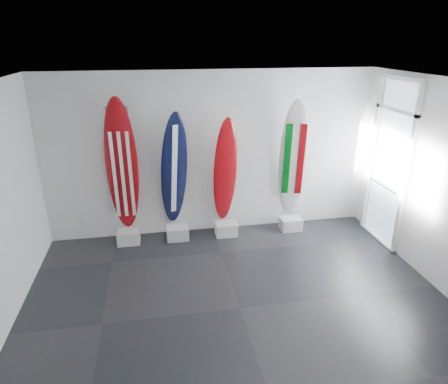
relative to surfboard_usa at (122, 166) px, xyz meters
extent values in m
plane|color=black|center=(1.60, -2.28, -1.44)|extent=(6.00, 6.00, 0.00)
plane|color=white|center=(1.60, -2.28, 1.56)|extent=(6.00, 6.00, 0.00)
plane|color=white|center=(1.60, 0.22, 0.06)|extent=(6.00, 0.00, 6.00)
plane|color=white|center=(1.60, -4.78, 0.06)|extent=(6.00, 0.00, 6.00)
cube|color=silver|center=(0.00, -0.10, -1.32)|extent=(0.40, 0.30, 0.24)
ellipsoid|color=maroon|center=(0.00, 0.00, 0.00)|extent=(0.55, 0.23, 2.40)
cube|color=silver|center=(0.89, -0.10, -1.32)|extent=(0.40, 0.30, 0.24)
ellipsoid|color=black|center=(0.89, 0.00, -0.13)|extent=(0.61, 0.58, 2.15)
cube|color=silver|center=(1.81, -0.10, -1.32)|extent=(0.40, 0.30, 0.24)
ellipsoid|color=maroon|center=(1.81, 0.00, -0.20)|extent=(0.52, 0.41, 2.01)
cube|color=silver|center=(3.08, -0.10, -1.32)|extent=(0.40, 0.30, 0.24)
ellipsoid|color=white|center=(3.08, 0.00, -0.05)|extent=(0.62, 0.58, 2.30)
cube|color=silver|center=(-0.85, 0.20, -1.09)|extent=(0.09, 0.02, 0.13)
camera|label=1|loc=(0.59, -6.65, 2.07)|focal=31.51mm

